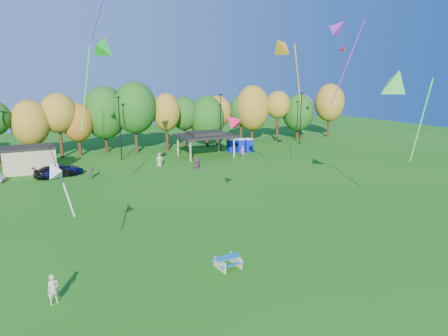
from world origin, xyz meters
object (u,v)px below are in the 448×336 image
porta_potties (240,145)px  picnic_table (228,261)px  kite_flyer (53,289)px  car_c (62,170)px  car_d (56,171)px

porta_potties → picnic_table: porta_potties is taller
kite_flyer → car_c: kite_flyer is taller
porta_potties → picnic_table: bearing=-120.4°
picnic_table → kite_flyer: 10.15m
car_d → picnic_table: bearing=-176.8°
picnic_table → kite_flyer: (-10.13, 0.54, 0.41)m
picnic_table → car_d: size_ratio=0.35×
car_c → kite_flyer: bearing=158.9°
picnic_table → car_c: size_ratio=0.35×
picnic_table → car_d: bearing=100.1°
kite_flyer → car_c: size_ratio=0.33×
picnic_table → car_c: car_c is taller
kite_flyer → car_d: (2.52, 29.49, -0.11)m
porta_potties → car_d: porta_potties is taller
porta_potties → kite_flyer: (-30.27, -33.81, -0.27)m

